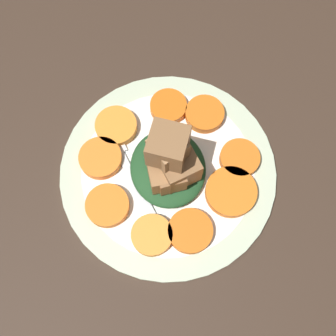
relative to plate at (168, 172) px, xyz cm
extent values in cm
cube|color=#38281E|center=(0.00, 0.00, -1.52)|extent=(120.00, 120.00, 2.00)
cylinder|color=beige|center=(0.00, 0.00, -0.02)|extent=(29.43, 29.43, 1.00)
cylinder|color=white|center=(0.00, 0.00, 0.03)|extent=(23.54, 23.54, 1.00)
cylinder|color=orange|center=(-7.27, 6.33, 1.25)|extent=(5.47, 5.47, 1.34)
cylinder|color=orange|center=(-9.18, 1.48, 1.25)|extent=(5.21, 5.21, 1.34)
cylinder|color=orange|center=(-7.29, -6.17, 1.25)|extent=(5.80, 5.80, 1.34)
cylinder|color=orange|center=(-2.90, -8.79, 1.25)|extent=(5.82, 5.82, 1.34)
cylinder|color=orange|center=(3.81, -8.56, 1.25)|extent=(5.71, 5.71, 1.34)
cylinder|color=orange|center=(8.52, -3.38, 1.25)|extent=(5.32, 5.32, 1.34)
cylinder|color=orange|center=(8.74, 1.52, 1.25)|extent=(5.77, 5.77, 1.34)
cylinder|color=orange|center=(4.45, 7.69, 1.25)|extent=(6.79, 6.79, 1.34)
cylinder|color=orange|center=(-0.42, 9.80, 1.25)|extent=(5.40, 5.40, 1.34)
ellipsoid|color=#1E4723|center=(0.00, 0.00, 1.64)|extent=(11.19, 10.07, 2.13)
cube|color=olive|center=(1.86, -0.93, 4.44)|extent=(3.68, 3.68, 3.46)
cube|color=brown|center=(2.12, 0.33, 4.42)|extent=(3.75, 3.75, 3.42)
cube|color=brown|center=(1.16, 1.13, 4.95)|extent=(5.62, 5.62, 4.48)
cube|color=brown|center=(0.09, -0.25, 9.36)|extent=(5.84, 5.84, 4.44)
cube|color=#9E754C|center=(0.02, -0.03, 8.35)|extent=(5.12, 5.12, 3.76)
cube|color=silver|center=(2.12, -4.28, 0.78)|extent=(11.29, 4.74, 0.40)
cube|color=silver|center=(-4.01, -6.35, 0.78)|extent=(2.07, 2.64, 0.40)
cube|color=silver|center=(-6.51, -8.25, 0.78)|extent=(4.41, 1.75, 0.40)
cube|color=silver|center=(-6.72, -7.62, 0.78)|extent=(4.41, 1.75, 0.40)
cube|color=silver|center=(-6.93, -6.99, 0.78)|extent=(4.41, 1.75, 0.40)
cube|color=silver|center=(-7.15, -6.36, 0.78)|extent=(4.41, 1.75, 0.40)
camera|label=1|loc=(18.26, -2.82, 54.51)|focal=45.00mm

